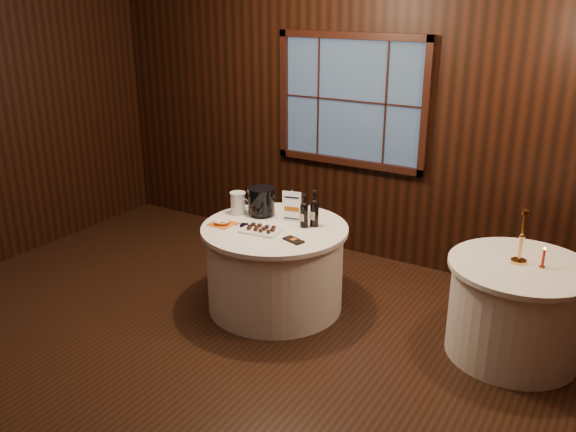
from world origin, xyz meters
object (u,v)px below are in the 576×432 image
Objects in this scene: chocolate_plate at (261,229)px; brass_candlestick at (521,244)px; port_bottle_right at (314,211)px; ice_bucket at (261,201)px; port_bottle_left at (304,213)px; grape_bunch at (244,225)px; chocolate_box at (294,240)px; cracker_bowl at (222,222)px; red_candle at (543,260)px; main_table at (275,267)px; side_table at (516,309)px; glass_pitcher at (238,203)px; sign_stand at (292,210)px.

brass_candlestick reaches higher than chocolate_plate.
ice_bucket is (-0.54, -0.01, -0.00)m from port_bottle_right.
port_bottle_left is 0.53m from grape_bunch.
cracker_bowl is (-0.73, 0.01, 0.01)m from chocolate_box.
red_candle is (0.17, -0.01, -0.08)m from brass_candlestick.
port_bottle_left reaches higher than main_table.
grape_bunch is 1.10× the size of cracker_bowl.
brass_candlestick is at bearing 3.60° from ice_bucket.
cracker_bowl reaches higher than chocolate_box.
port_bottle_left is at bearing -130.47° from port_bottle_right.
brass_candlestick is (2.19, 0.47, 0.13)m from grape_bunch.
chocolate_plate is at bearing -102.81° from main_table.
side_table is 1.81m from chocolate_box.
chocolate_plate is 0.39m from cracker_bowl.
port_bottle_left is 1.78× the size of red_candle.
red_candle is at bearing 8.21° from main_table.
cracker_bowl is (0.03, -0.29, -0.08)m from glass_pitcher.
sign_stand is at bearing -177.61° from red_candle.
main_table is 0.67m from glass_pitcher.
glass_pitcher is at bearing 133.94° from grape_bunch.
ice_bucket is 0.63× the size of brass_candlestick.
ice_bucket is at bearing -176.95° from side_table.
grape_bunch is 0.21m from cracker_bowl.
port_bottle_right reaches higher than red_candle.
port_bottle_left is 1.76m from brass_candlestick.
chocolate_plate is at bearing -167.66° from chocolate_box.
brass_candlestick reaches higher than grape_bunch.
grape_bunch is at bearing 176.38° from chocolate_plate.
main_table is 7.13× the size of chocolate_box.
side_table is at bearing -32.41° from brass_candlestick.
side_table is 2.13m from chocolate_plate.
main_table is 0.48m from grape_bunch.
sign_stand reaches higher than chocolate_box.
chocolate_box is 0.53m from grape_bunch.
port_bottle_left is 0.71× the size of brass_candlestick.
main_table is 3.07× the size of brass_candlestick.
ice_bucket is 0.42m from chocolate_plate.
ice_bucket is at bearing -179.18° from port_bottle_left.
cracker_bowl is at bearing -168.05° from brass_candlestick.
grape_bunch is at bearing -140.58° from port_bottle_left.
main_table is at bearing -143.03° from port_bottle_left.
chocolate_box reaches higher than main_table.
port_bottle_right is 0.54m from ice_bucket.
brass_candlestick reaches higher than sign_stand.
side_table is at bearing 11.37° from cracker_bowl.
main_table is at bearing 77.19° from chocolate_plate.
glass_pitcher is (-0.20, -0.08, -0.03)m from ice_bucket.
port_bottle_left is at bearing -174.55° from red_candle.
brass_candlestick reaches higher than chocolate_box.
grape_bunch is 0.91× the size of red_candle.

